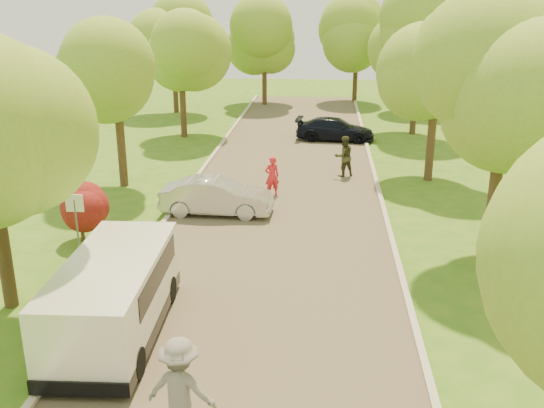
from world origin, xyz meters
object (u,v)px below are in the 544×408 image
(street_sign, at_px, (76,213))
(skateboarder, at_px, (181,389))
(silver_sedan, at_px, (217,196))
(dark_sedan, at_px, (335,129))
(minivan, at_px, (115,295))
(person_olive, at_px, (344,156))
(person_striped, at_px, (272,176))

(street_sign, distance_m, skateboarder, 9.27)
(silver_sedan, xyz_separation_m, dark_sedan, (4.60, 13.11, -0.04))
(minivan, xyz_separation_m, skateboarder, (2.45, -3.61, 0.09))
(street_sign, xyz_separation_m, person_olive, (8.40, 10.29, -0.62))
(silver_sedan, relative_size, skateboarder, 2.09)
(skateboarder, height_order, person_olive, skateboarder)
(minivan, relative_size, dark_sedan, 1.20)
(street_sign, relative_size, minivan, 0.40)
(skateboarder, xyz_separation_m, person_olive, (3.35, 18.06, -0.19))
(street_sign, bearing_deg, person_striped, 52.86)
(dark_sedan, distance_m, person_olive, 7.51)
(silver_sedan, bearing_deg, person_olive, -39.57)
(minivan, distance_m, person_olive, 15.57)
(street_sign, height_order, person_olive, street_sign)
(person_striped, xyz_separation_m, person_olive, (3.01, 3.18, 0.11))
(silver_sedan, bearing_deg, skateboarder, -171.32)
(street_sign, distance_m, silver_sedan, 5.91)
(dark_sedan, height_order, person_striped, person_striped)
(silver_sedan, height_order, skateboarder, skateboarder)
(street_sign, relative_size, skateboarder, 1.08)
(minivan, distance_m, skateboarder, 4.36)
(minivan, relative_size, person_striped, 3.23)
(silver_sedan, distance_m, person_striped, 3.08)
(dark_sedan, distance_m, person_striped, 11.02)
(street_sign, bearing_deg, skateboarder, -56.97)
(person_striped, relative_size, person_olive, 0.88)
(person_striped, bearing_deg, person_olive, -156.58)
(silver_sedan, height_order, person_striped, person_striped)
(minivan, height_order, skateboarder, skateboarder)
(silver_sedan, xyz_separation_m, person_olive, (4.90, 5.61, 0.25))
(person_striped, distance_m, person_olive, 4.38)
(person_olive, bearing_deg, person_striped, 21.73)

